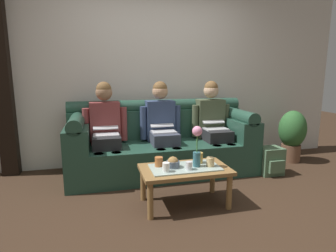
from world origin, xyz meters
name	(u,v)px	position (x,y,z in m)	size (l,w,h in m)	color
ground_plane	(189,211)	(0.00, 0.00, 0.00)	(14.00, 14.00, 0.00)	#382619
back_wall_patterned	(153,65)	(0.00, 1.70, 1.45)	(6.00, 0.12, 2.90)	silver
timber_pillar	(1,63)	(-1.97, 1.58, 1.45)	(0.20, 0.20, 2.90)	black
couch	(162,145)	(0.00, 1.17, 0.37)	(2.43, 0.88, 0.96)	#234738
person_left	(106,127)	(-0.73, 1.17, 0.66)	(0.56, 0.67, 1.22)	#232326
person_middle	(162,124)	(0.00, 1.17, 0.66)	(0.56, 0.67, 1.22)	#383D4C
person_right	(213,122)	(0.73, 1.17, 0.66)	(0.56, 0.67, 1.22)	#232326
coffee_table	(185,173)	(0.00, 0.15, 0.34)	(0.89, 0.51, 0.40)	olive
flower_vase	(197,144)	(0.12, 0.14, 0.63)	(0.10, 0.10, 0.41)	#336672
snack_bowl	(173,163)	(-0.12, 0.17, 0.45)	(0.13, 0.13, 0.11)	#4C5666
cup_near_left	(166,167)	(-0.22, 0.07, 0.45)	(0.07, 0.07, 0.09)	white
cup_near_right	(199,158)	(0.18, 0.24, 0.46)	(0.08, 0.08, 0.11)	gold
cup_far_center	(210,162)	(0.25, 0.11, 0.45)	(0.08, 0.08, 0.09)	#DBB77A
cup_far_left	(159,162)	(-0.25, 0.24, 0.45)	(0.08, 0.08, 0.09)	#B26633
cup_far_right	(189,166)	(0.01, 0.07, 0.44)	(0.07, 0.07, 0.08)	silver
backpack_right	(270,161)	(1.37, 0.70, 0.18)	(0.30, 0.29, 0.36)	#4C6B4C
potted_plant	(292,133)	(2.01, 1.12, 0.43)	(0.40, 0.40, 0.78)	brown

